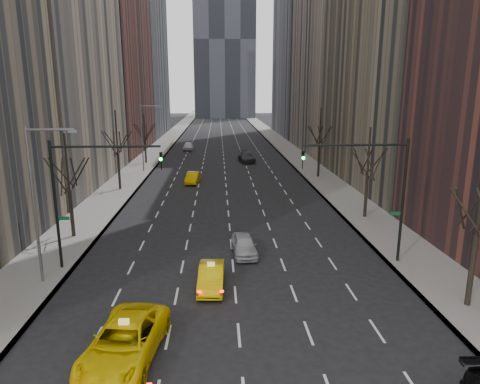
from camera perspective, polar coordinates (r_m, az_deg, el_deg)
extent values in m
cube|color=slate|center=(85.13, -10.63, 5.82)|extent=(4.50, 320.00, 0.15)
cube|color=slate|center=(85.37, 5.99, 6.00)|extent=(4.50, 320.00, 0.15)
cube|color=brown|center=(83.02, -18.47, 20.39)|extent=(14.00, 28.00, 44.00)
cube|color=slate|center=(113.18, -14.51, 22.69)|extent=(14.00, 30.00, 60.00)
cube|color=gray|center=(82.00, 14.09, 22.88)|extent=(14.00, 28.00, 50.00)
cube|color=slate|center=(112.37, 9.33, 22.48)|extent=(14.00, 30.00, 58.00)
cylinder|color=black|center=(34.77, -21.53, -2.67)|extent=(0.28, 0.28, 3.57)
cylinder|color=black|center=(33.96, -22.09, 3.69)|extent=(0.16, 0.16, 4.25)
cylinder|color=black|center=(34.84, -21.28, 2.48)|extent=(0.42, 1.80, 2.52)
cylinder|color=black|center=(34.12, -20.52, 2.33)|extent=(1.74, 0.72, 2.52)
cylinder|color=black|center=(33.38, -21.19, 2.05)|extent=(1.46, 1.25, 2.52)
cylinder|color=black|center=(33.37, -22.66, 1.91)|extent=(0.42, 1.80, 2.52)
cylinder|color=black|center=(34.11, -23.40, 2.07)|extent=(1.74, 0.72, 2.52)
cylinder|color=black|center=(34.84, -22.69, 2.36)|extent=(1.46, 1.25, 2.52)
cylinder|color=black|center=(49.74, -15.83, 2.65)|extent=(0.28, 0.28, 3.99)
cylinder|color=black|center=(49.15, -16.15, 7.65)|extent=(0.16, 0.16, 4.75)
cylinder|color=black|center=(50.05, -15.68, 6.46)|extent=(0.42, 1.80, 2.52)
cylinder|color=black|center=(49.37, -15.07, 6.41)|extent=(1.74, 0.72, 2.52)
cylinder|color=black|center=(48.58, -15.45, 6.28)|extent=(1.46, 1.25, 2.52)
cylinder|color=black|center=(48.48, -16.46, 6.20)|extent=(0.42, 1.80, 2.52)
cylinder|color=black|center=(49.17, -17.06, 6.25)|extent=(1.74, 0.72, 2.52)
cylinder|color=black|center=(49.95, -16.67, 6.38)|extent=(1.46, 1.25, 2.52)
cylinder|color=black|center=(67.22, -12.47, 5.26)|extent=(0.28, 0.28, 3.36)
cylinder|color=black|center=(66.82, -12.63, 8.39)|extent=(0.16, 0.16, 4.00)
cylinder|color=black|center=(67.69, -12.36, 7.80)|extent=(0.42, 1.80, 2.52)
cylinder|color=black|center=(67.05, -11.87, 7.78)|extent=(1.74, 0.72, 2.52)
cylinder|color=black|center=(66.24, -12.11, 7.70)|extent=(1.46, 1.25, 2.52)
cylinder|color=black|center=(66.08, -12.85, 7.65)|extent=(0.42, 1.80, 2.52)
cylinder|color=black|center=(66.74, -13.33, 7.68)|extent=(1.74, 0.72, 2.52)
cylinder|color=black|center=(67.54, -13.08, 7.76)|extent=(1.46, 1.25, 2.52)
cylinder|color=black|center=(25.13, 28.49, -9.20)|extent=(0.28, 0.28, 3.78)
cylinder|color=black|center=(24.96, 28.59, -1.81)|extent=(0.42, 1.80, 2.52)
cylinder|color=black|center=(23.53, 28.01, -2.59)|extent=(1.74, 0.72, 2.52)
cylinder|color=black|center=(24.31, 27.31, -2.04)|extent=(1.46, 1.25, 2.52)
cylinder|color=black|center=(38.96, 16.44, -0.60)|extent=(0.28, 0.28, 3.57)
cylinder|color=black|center=(38.24, 16.82, 5.09)|extent=(0.16, 0.16, 4.25)
cylinder|color=black|center=(39.21, 16.53, 3.98)|extent=(0.42, 1.80, 2.52)
cylinder|color=black|center=(38.92, 17.72, 3.83)|extent=(1.74, 0.72, 2.52)
cylinder|color=black|center=(38.09, 17.94, 3.61)|extent=(1.46, 1.25, 2.52)
cylinder|color=black|center=(37.54, 16.94, 3.55)|extent=(0.42, 1.80, 2.52)
cylinder|color=black|center=(37.84, 15.72, 3.70)|extent=(1.74, 0.72, 2.52)
cylinder|color=black|center=(38.68, 15.54, 3.92)|extent=(1.46, 1.25, 2.52)
cylinder|color=black|center=(55.87, 10.46, 4.07)|extent=(0.28, 0.28, 3.99)
cylinder|color=black|center=(55.35, 10.65, 8.54)|extent=(0.16, 0.16, 4.75)
cylinder|color=black|center=(56.31, 10.55, 7.45)|extent=(0.42, 1.80, 2.52)
cylinder|color=black|center=(55.93, 11.34, 7.38)|extent=(1.74, 0.72, 2.52)
cylinder|color=black|center=(55.08, 11.40, 7.28)|extent=(1.46, 1.25, 2.52)
cylinder|color=black|center=(54.60, 10.65, 7.27)|extent=(0.42, 1.80, 2.52)
cylinder|color=black|center=(54.99, 9.84, 7.34)|extent=(1.74, 0.72, 2.52)
cylinder|color=black|center=(55.84, 9.81, 7.43)|extent=(1.46, 1.25, 2.52)
cylinder|color=black|center=(28.36, -23.36, -1.70)|extent=(0.18, 0.18, 8.00)
cylinder|color=black|center=(26.71, -17.51, 5.79)|extent=(6.50, 0.14, 0.14)
imported|color=black|center=(26.22, -10.47, 4.07)|extent=(0.18, 0.22, 1.10)
sphere|color=#0CFF33|center=(26.02, -10.53, 4.33)|extent=(0.20, 0.20, 0.20)
cube|color=#0C5926|center=(28.43, -22.46, -3.26)|extent=(0.70, 0.04, 0.22)
cylinder|color=black|center=(28.99, 20.88, -1.17)|extent=(0.18, 0.18, 8.00)
cylinder|color=black|center=(27.18, 15.19, 6.07)|extent=(6.50, 0.14, 0.14)
imported|color=black|center=(26.49, 8.36, 4.24)|extent=(0.18, 0.22, 1.10)
sphere|color=#0CFF33|center=(26.29, 8.44, 4.50)|extent=(0.20, 0.20, 0.20)
cube|color=#0C5926|center=(29.03, 20.03, -2.71)|extent=(0.70, 0.04, 0.22)
cylinder|color=slate|center=(26.59, -25.73, -1.78)|extent=(0.16, 0.16, 9.00)
cylinder|color=slate|center=(25.41, -23.99, 7.63)|extent=(2.60, 0.14, 0.14)
cube|color=slate|center=(25.02, -21.39, 7.56)|extent=(0.50, 0.22, 0.15)
cylinder|color=slate|center=(59.90, -12.93, 6.99)|extent=(0.16, 0.16, 9.00)
cylinder|color=slate|center=(59.38, -11.89, 11.16)|extent=(2.60, 0.14, 0.14)
cube|color=slate|center=(59.21, -10.72, 11.11)|extent=(0.50, 0.22, 0.15)
imported|color=yellow|center=(19.45, -15.14, -18.73)|extent=(3.43, 6.12, 1.62)
imported|color=#DEB404|center=(24.86, -3.85, -11.21)|extent=(1.55, 4.06, 1.32)
imported|color=#A3A6AB|center=(29.52, 0.55, -7.08)|extent=(1.84, 4.04, 1.35)
imported|color=#EDB305|center=(52.16, -6.29, 1.91)|extent=(1.87, 4.20, 1.34)
imported|color=#29282D|center=(67.45, 0.86, 4.69)|extent=(2.75, 5.51, 1.54)
imported|color=white|center=(81.45, -6.92, 6.10)|extent=(1.87, 4.51, 1.53)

